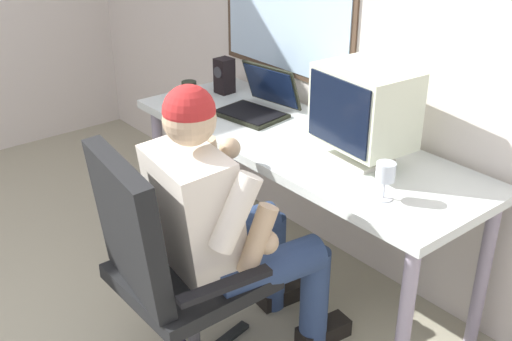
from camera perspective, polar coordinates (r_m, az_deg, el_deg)
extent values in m
cylinder|color=#93899D|center=(3.52, -8.73, 0.14)|extent=(0.06, 0.06, 0.72)
cylinder|color=#93899D|center=(2.43, 13.31, -13.61)|extent=(0.06, 0.06, 0.72)
cylinder|color=#93899D|center=(3.77, -2.15, 2.28)|extent=(0.06, 0.06, 0.72)
cylinder|color=#93899D|center=(2.78, 19.89, -8.89)|extent=(0.06, 0.06, 0.72)
cube|color=silver|center=(2.87, 4.01, 2.58)|extent=(1.84, 0.64, 0.04)
cube|color=black|center=(2.86, -7.03, -15.10)|extent=(0.32, 0.08, 0.02)
cylinder|color=#3F3F44|center=(2.61, -5.72, -13.55)|extent=(0.05, 0.05, 0.41)
cube|color=black|center=(2.47, -5.95, -9.54)|extent=(0.51, 0.51, 0.06)
cube|color=black|center=(2.24, -11.49, -5.13)|extent=(0.50, 0.18, 0.53)
cube|color=black|center=(2.19, -2.81, -10.39)|extent=(0.09, 0.36, 0.02)
cube|color=black|center=(2.61, -8.82, -4.15)|extent=(0.09, 0.36, 0.02)
cylinder|color=navy|center=(2.44, 1.19, -8.94)|extent=(0.21, 0.47, 0.15)
cylinder|color=navy|center=(2.70, 5.32, -11.58)|extent=(0.12, 0.12, 0.48)
cube|color=black|center=(2.85, 6.14, -14.35)|extent=(0.13, 0.25, 0.08)
cylinder|color=navy|center=(2.67, -2.58, -5.59)|extent=(0.21, 0.47, 0.15)
cylinder|color=navy|center=(2.90, 1.49, -8.35)|extent=(0.12, 0.12, 0.48)
cube|color=black|center=(3.05, 2.40, -11.10)|extent=(0.13, 0.25, 0.08)
cube|color=silver|center=(2.34, -5.65, -3.80)|extent=(0.41, 0.31, 0.51)
sphere|color=tan|center=(2.18, -6.07, 4.65)|extent=(0.19, 0.19, 0.19)
sphere|color=#B12525|center=(2.16, -6.11, 5.39)|extent=(0.19, 0.19, 0.19)
cylinder|color=silver|center=(2.14, -1.88, -3.82)|extent=(0.12, 0.22, 0.29)
cylinder|color=tan|center=(2.25, 0.14, -6.27)|extent=(0.10, 0.18, 0.27)
sphere|color=tan|center=(2.28, 0.97, -6.54)|extent=(0.09, 0.09, 0.09)
cylinder|color=silver|center=(2.49, -7.02, 0.49)|extent=(0.11, 0.21, 0.29)
cylinder|color=tan|center=(2.56, -4.12, 0.27)|extent=(0.09, 0.11, 0.27)
sphere|color=tan|center=(2.58, -2.39, 2.05)|extent=(0.09, 0.09, 0.09)
cube|color=beige|center=(2.68, 9.49, 1.14)|extent=(0.24, 0.20, 0.02)
cylinder|color=beige|center=(2.66, 9.55, 1.92)|extent=(0.04, 0.04, 0.06)
cube|color=beige|center=(2.59, 9.87, 5.77)|extent=(0.41, 0.31, 0.32)
cube|color=black|center=(2.50, 7.46, 5.16)|extent=(0.34, 0.04, 0.28)
cube|color=black|center=(3.11, -0.52, 5.12)|extent=(0.36, 0.28, 0.02)
cube|color=black|center=(3.11, -0.53, 5.29)|extent=(0.32, 0.25, 0.00)
cube|color=black|center=(3.19, 1.42, 7.78)|extent=(0.34, 0.14, 0.22)
cube|color=#0F1933|center=(3.18, 1.32, 7.69)|extent=(0.31, 0.12, 0.19)
cylinder|color=silver|center=(2.39, 11.46, -2.46)|extent=(0.07, 0.07, 0.00)
cylinder|color=silver|center=(2.37, 11.55, -1.66)|extent=(0.01, 0.01, 0.07)
cylinder|color=silver|center=(2.34, 11.70, -0.11)|extent=(0.07, 0.07, 0.07)
cylinder|color=#550D14|center=(2.35, 11.66, -0.46)|extent=(0.07, 0.07, 0.04)
cube|color=black|center=(3.42, -2.89, 8.59)|extent=(0.09, 0.09, 0.19)
cylinder|color=#333338|center=(3.39, -3.51, 8.89)|extent=(0.06, 0.01, 0.06)
cylinder|color=black|center=(3.32, -6.08, 7.15)|extent=(0.08, 0.08, 0.11)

